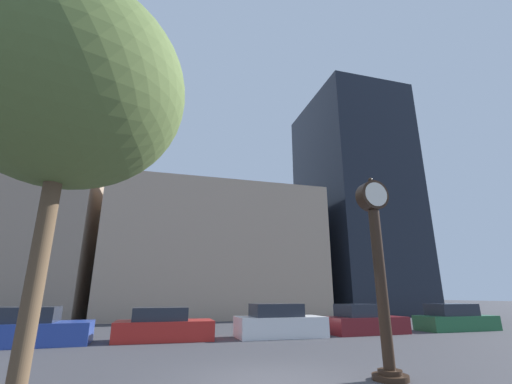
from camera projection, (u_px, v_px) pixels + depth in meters
The scene contains 11 objects.
ground_plane at pixel (270, 383), 7.55m from camera, with size 200.00×200.00×0.00m, color #38383D.
building_tall_tower at pixel (44, 125), 30.95m from camera, with size 11.53×12.00×33.14m.
building_storefront_row at pixel (212, 254), 31.82m from camera, with size 18.07×12.00×10.97m.
building_glass_modern at pixel (353, 201), 37.58m from camera, with size 9.06×12.00×23.44m.
street_clock at pixel (379, 264), 8.50m from camera, with size 0.82×0.82×4.87m.
car_blue at pixel (22, 329), 13.08m from camera, with size 4.84×2.15×1.41m.
car_red at pixel (164, 326), 14.58m from camera, with size 4.10×1.87×1.34m.
car_white at pixel (279, 323), 15.74m from camera, with size 4.04×1.87×1.47m.
car_maroon at pixel (364, 321), 17.14m from camera, with size 4.05×2.12×1.41m.
car_green at pixel (455, 319), 18.73m from camera, with size 4.37×1.76×1.38m.
bare_tree at pixel (70, 89), 5.30m from camera, with size 3.51×3.51×6.53m.
Camera 1 is at (-2.58, -8.05, 1.86)m, focal length 24.00 mm.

